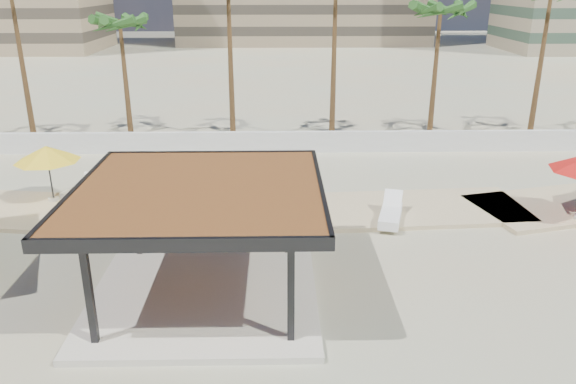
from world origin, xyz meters
name	(u,v)px	position (x,y,z in m)	size (l,w,h in m)	color
ground	(290,304)	(0.00, 0.00, 0.00)	(200.00, 200.00, 0.00)	tan
promenade	(332,206)	(2.00, 7.67, 0.06)	(44.45, 7.97, 0.24)	#C6B284
boundary_wall	(283,142)	(0.00, 16.00, 0.60)	(56.00, 0.30, 1.20)	silver
pavilion_central	(202,232)	(-2.58, 0.54, 2.14)	(7.10, 7.10, 3.59)	beige
umbrella_b	(47,154)	(-10.02, 8.33, 2.26)	(3.49, 3.49, 2.42)	beige
lounger_a	(79,190)	(-9.18, 9.16, 0.35)	(1.14, 1.96, 0.71)	white
lounger_b	(391,215)	(4.14, 5.85, 0.39)	(1.37, 2.46, 0.89)	white
palm_c	(120,27)	(-9.00, 18.10, 6.68)	(3.00, 3.00, 7.76)	brown
palm_f	(440,15)	(9.00, 18.60, 7.29)	(3.00, 3.00, 8.40)	brown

